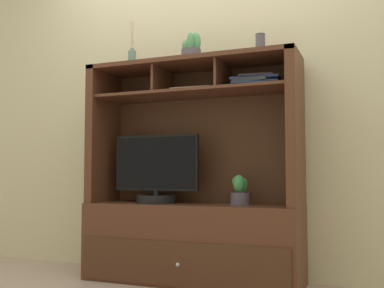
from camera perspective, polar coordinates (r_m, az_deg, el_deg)
The scene contains 10 objects.
floor_plane at distance 3.16m, azimuth 0.00°, elevation -17.05°, with size 6.00×6.00×0.02m, color tan.
back_wall at distance 3.38m, azimuth 1.60°, elevation 7.91°, with size 6.00×0.02×2.80m, color beige.
media_console at distance 3.10m, azimuth 0.06°, elevation -8.61°, with size 1.45×0.47×1.48m.
tv_monitor at distance 3.16m, azimuth -4.49°, elevation -3.89°, with size 0.62×0.27×0.47m.
potted_orchid at distance 2.99m, azimuth 6.03°, elevation -5.98°, with size 0.15×0.15×0.19m.
magazine_stack_left at distance 3.03m, azimuth 8.07°, elevation 7.59°, with size 0.33×0.29×0.08m.
magazine_stack_centre at distance 3.18m, azimuth 0.23°, elevation 6.60°, with size 0.29×0.25×0.03m.
diffuser_bottle at distance 3.39m, azimuth -7.50°, elevation 10.51°, with size 0.06×0.06×0.34m.
potted_succulent at distance 3.17m, azimuth -0.09°, elevation 11.68°, with size 0.15×0.15×0.20m.
ceramic_vase at distance 3.08m, azimuth 8.55°, elevation 12.15°, with size 0.07×0.07×0.15m.
Camera 1 is at (1.14, -2.86, 0.72)m, focal length 42.67 mm.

